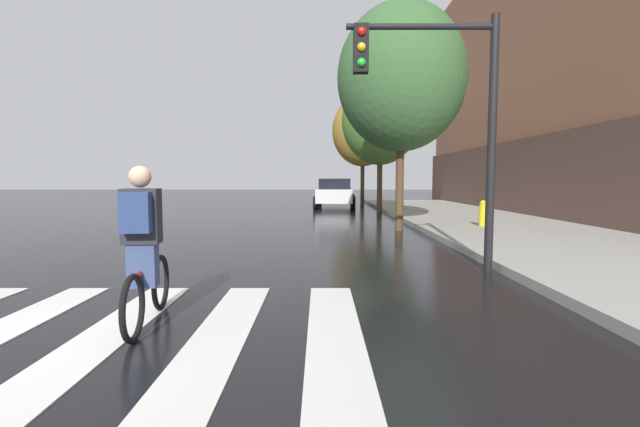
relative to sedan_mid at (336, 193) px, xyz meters
The scene contains 9 objects.
ground_plane 19.62m from the sedan_mid, 99.79° to the right, with size 120.00×120.00×0.00m, color black.
crosswalk_stripes 19.56m from the sedan_mid, 98.69° to the right, with size 5.11×3.68×0.01m.
sedan_mid is the anchor object (origin of this frame).
cyclist 19.28m from the sedan_mid, 97.90° to the right, with size 0.38×1.71×1.69m.
traffic_light_near 16.53m from the sedan_mid, 85.92° to the right, with size 2.47×0.28×4.20m.
fire_hydrant 11.37m from the sedan_mid, 69.11° to the right, with size 0.33×0.22×0.78m.
street_tree_near 11.21m from the sedan_mid, 81.42° to the right, with size 3.78×3.78×6.72m.
street_tree_mid 5.30m from the sedan_mid, 62.03° to the right, with size 3.50×3.50×6.22m.
street_tree_far 5.06m from the sedan_mid, 59.65° to the left, with size 3.71×3.71×6.59m.
Camera 1 is at (2.51, -4.20, 1.56)m, focal length 24.31 mm.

